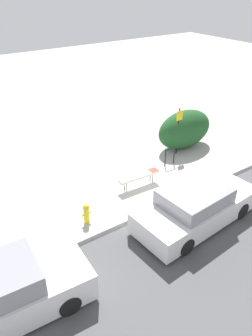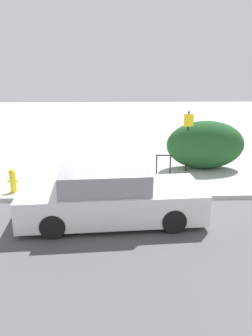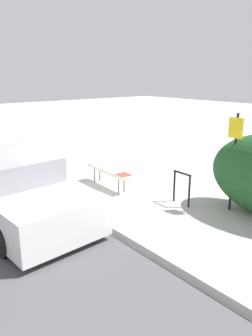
% 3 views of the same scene
% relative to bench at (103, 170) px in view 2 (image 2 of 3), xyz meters
% --- Properties ---
extents(ground_plane, '(60.00, 60.00, 0.00)m').
position_rel_bench_xyz_m(ground_plane, '(0.31, -1.55, -0.48)').
color(ground_plane, '#ADAAA3').
extents(road_strip, '(60.00, 10.00, 0.01)m').
position_rel_bench_xyz_m(road_strip, '(0.31, -6.70, -0.48)').
color(road_strip, '#4C4C4F').
rests_on(road_strip, ground_plane).
extents(curb, '(60.00, 0.20, 0.13)m').
position_rel_bench_xyz_m(curb, '(0.31, -1.55, -0.42)').
color(curb, '#B7B7B2').
rests_on(curb, ground_plane).
extents(bench, '(1.81, 0.42, 0.55)m').
position_rel_bench_xyz_m(bench, '(0.00, 0.00, 0.00)').
color(bench, '#515156').
rests_on(bench, ground_plane).
extents(bike_rack, '(0.55, 0.06, 0.83)m').
position_rel_bench_xyz_m(bike_rack, '(2.18, 0.64, 0.02)').
color(bike_rack, black).
rests_on(bike_rack, ground_plane).
extents(sign_post, '(0.36, 0.08, 2.30)m').
position_rel_bench_xyz_m(sign_post, '(3.15, 1.26, 0.90)').
color(sign_post, black).
rests_on(sign_post, ground_plane).
extents(fire_hydrant, '(0.36, 0.22, 0.77)m').
position_rel_bench_xyz_m(fire_hydrant, '(-2.83, -0.79, -0.07)').
color(fire_hydrant, gold).
rests_on(fire_hydrant, ground_plane).
extents(shrub_hedge, '(3.03, 1.52, 1.88)m').
position_rel_bench_xyz_m(shrub_hedge, '(3.94, 1.63, 0.46)').
color(shrub_hedge, '#1E4C23').
rests_on(shrub_hedge, ground_plane).
extents(parked_car_near, '(4.73, 2.17, 1.41)m').
position_rel_bench_xyz_m(parked_car_near, '(0.30, -2.88, 0.17)').
color(parked_car_near, black).
rests_on(parked_car_near, ground_plane).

